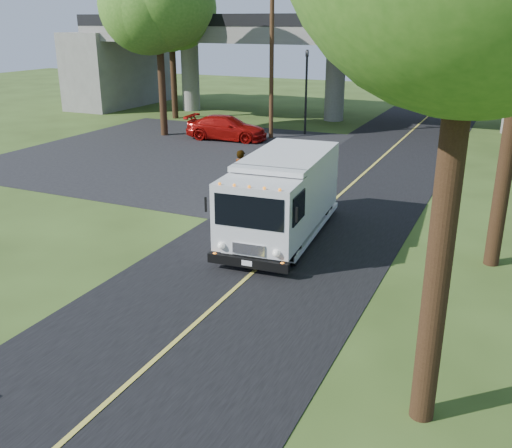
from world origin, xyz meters
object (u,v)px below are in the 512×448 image
Objects in this scene: utility_pole at (272,61)px; red_sedan at (227,128)px; traffic_signal at (306,83)px; tree_left_far at (172,12)px; tree_left_lot at (159,2)px; pedestrian at (241,172)px; step_van at (282,195)px.

utility_pole is 1.81× the size of red_sedan.
traffic_signal reaches higher than red_sedan.
traffic_signal is at bearing -9.65° from tree_left_far.
traffic_signal is 5.75m from red_sedan.
pedestrian is at bearing -43.51° from tree_left_lot.
tree_left_far is 5.22× the size of pedestrian.
red_sedan is at bearing 119.13° from step_van.
step_van reaches higher than pedestrian.
traffic_signal is at bearing 103.05° from step_van.
pedestrian is at bearing -155.11° from red_sedan.
tree_left_far reaches higher than step_van.
red_sedan is at bearing -44.52° from pedestrian.
traffic_signal is 0.77× the size of step_van.
traffic_signal is 2.86m from utility_pole.
tree_left_far is 11.15m from red_sedan.
red_sedan is (-3.75, -3.59, -2.48)m from traffic_signal.
traffic_signal is at bearing 28.11° from tree_left_lot.
traffic_signal is at bearing -65.96° from pedestrian.
tree_left_far reaches higher than pedestrian.
tree_left_far is (-3.00, 6.00, -0.45)m from tree_left_lot.
tree_left_lot is at bearing -151.89° from traffic_signal.
traffic_signal is 10.01m from tree_left_lot.
utility_pole is at bearing -57.50° from pedestrian.
tree_left_lot is (-7.79, -4.16, 4.70)m from traffic_signal.
tree_left_lot reaches higher than utility_pole.
tree_left_far reaches higher than red_sedan.
pedestrian reaches higher than red_sedan.
utility_pole is 0.86× the size of tree_left_lot.
tree_left_far is 26.13m from step_van.
tree_left_far is at bearing 125.51° from step_van.
tree_left_lot is at bearing -161.03° from utility_pole.
tree_left_far is (-9.29, 3.84, 2.86)m from utility_pole.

